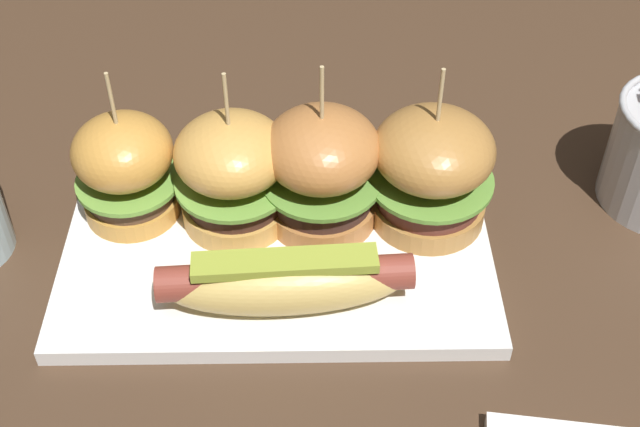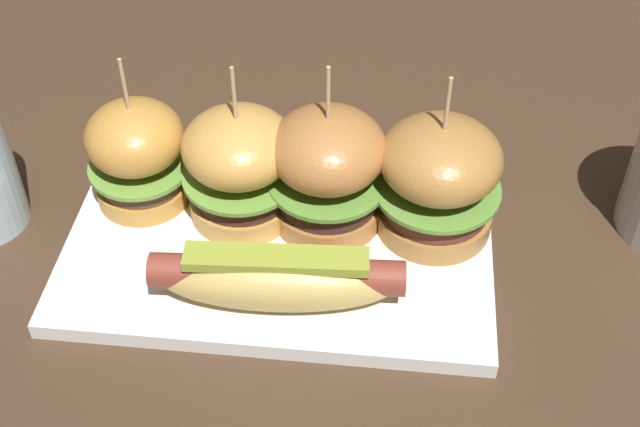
% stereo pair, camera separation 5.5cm
% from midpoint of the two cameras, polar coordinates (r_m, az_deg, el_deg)
% --- Properties ---
extents(ground_plane, '(3.00, 3.00, 0.00)m').
position_cam_midpoint_polar(ground_plane, '(0.68, -0.50, -3.17)').
color(ground_plane, '#422D1E').
extents(platter_main, '(0.34, 0.20, 0.01)m').
position_cam_midpoint_polar(platter_main, '(0.68, -0.51, -2.76)').
color(platter_main, white).
rests_on(platter_main, ground).
extents(hot_dog, '(0.19, 0.06, 0.05)m').
position_cam_midpoint_polar(hot_dog, '(0.62, -0.33, -4.41)').
color(hot_dog, tan).
rests_on(hot_dog, platter_main).
extents(slider_far_left, '(0.08, 0.08, 0.14)m').
position_cam_midpoint_polar(slider_far_left, '(0.70, -9.94, 3.92)').
color(slider_far_left, '#C6893A').
rests_on(slider_far_left, platter_main).
extents(slider_center_left, '(0.09, 0.09, 0.14)m').
position_cam_midpoint_polar(slider_center_left, '(0.67, -3.05, 3.16)').
color(slider_center_left, gold).
rests_on(slider_center_left, platter_main).
extents(slider_center_right, '(0.10, 0.10, 0.15)m').
position_cam_midpoint_polar(slider_center_right, '(0.66, 2.91, 2.91)').
color(slider_center_right, '#B27039').
rests_on(slider_center_right, platter_main).
extents(slider_far_right, '(0.10, 0.10, 0.14)m').
position_cam_midpoint_polar(slider_far_right, '(0.67, 10.30, 2.25)').
color(slider_far_right, '#AA7639').
rests_on(slider_far_right, platter_main).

